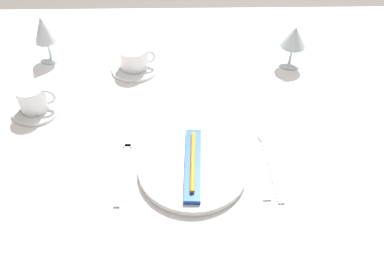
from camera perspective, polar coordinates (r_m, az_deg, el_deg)
name	(u,v)px	position (r m, az deg, el deg)	size (l,w,h in m)	color
ground_plane	(201,251)	(1.67, 1.23, -16.70)	(6.00, 6.00, 0.00)	slate
dining_table	(204,131)	(1.14, 1.72, -0.39)	(1.80, 1.11, 0.74)	white
dinner_plate	(193,168)	(0.93, 0.13, -5.64)	(0.25, 0.25, 0.02)	white
toothbrush_package	(193,164)	(0.92, 0.13, -4.96)	(0.04, 0.21, 0.02)	blue
fork_outer	(124,165)	(0.96, -9.38, -5.06)	(0.03, 0.21, 0.00)	beige
dinner_knife	(259,163)	(0.96, 9.27, -4.83)	(0.03, 0.22, 0.00)	beige
spoon_soup	(268,155)	(0.98, 10.56, -3.74)	(0.03, 0.22, 0.01)	beige
saucer_left	(135,68)	(1.23, -7.89, 8.32)	(0.14, 0.14, 0.01)	white
coffee_cup_left	(135,57)	(1.21, -7.98, 9.69)	(0.11, 0.08, 0.06)	white
saucer_right	(37,109)	(1.15, -20.77, 2.53)	(0.13, 0.13, 0.01)	white
coffee_cup_right	(33,97)	(1.13, -21.17, 4.01)	(0.10, 0.08, 0.07)	white
wine_glass_centre	(44,31)	(1.29, -19.89, 12.53)	(0.07, 0.07, 0.14)	silver
wine_glass_left	(294,39)	(1.23, 13.99, 11.96)	(0.08, 0.08, 0.13)	silver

